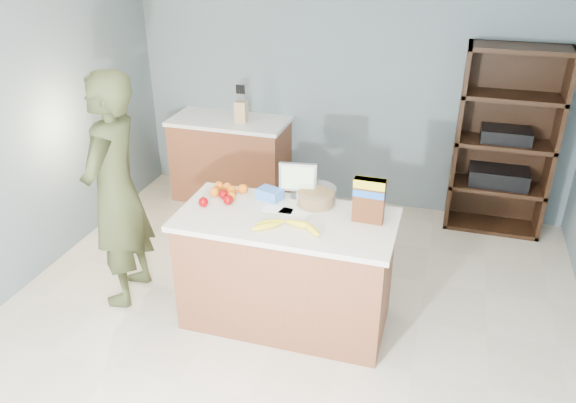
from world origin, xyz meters
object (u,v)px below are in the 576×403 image
(counter_peninsula, at_px, (286,274))
(shelving_unit, at_px, (504,144))
(tv, at_px, (298,179))
(person, at_px, (116,192))
(cereal_box, at_px, (369,197))

(counter_peninsula, height_order, shelving_unit, shelving_unit)
(tv, bearing_deg, person, -164.58)
(person, bearing_deg, cereal_box, 88.57)
(shelving_unit, xyz_separation_m, person, (-2.89, -2.10, 0.07))
(counter_peninsula, xyz_separation_m, cereal_box, (0.56, 0.10, 0.67))
(person, distance_m, tv, 1.39)
(shelving_unit, distance_m, tv, 2.33)
(tv, relative_size, cereal_box, 0.87)
(shelving_unit, distance_m, person, 3.57)
(shelving_unit, distance_m, cereal_box, 2.19)
(tv, bearing_deg, cereal_box, -20.75)
(shelving_unit, height_order, tv, shelving_unit)
(shelving_unit, relative_size, cereal_box, 5.57)
(counter_peninsula, bearing_deg, tv, 90.64)
(person, bearing_deg, counter_peninsula, 86.04)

